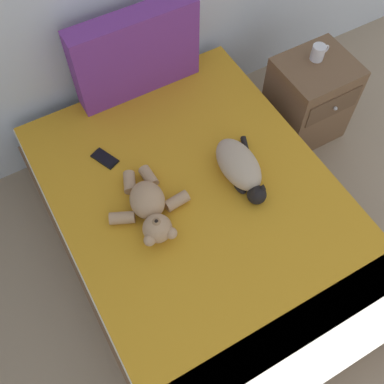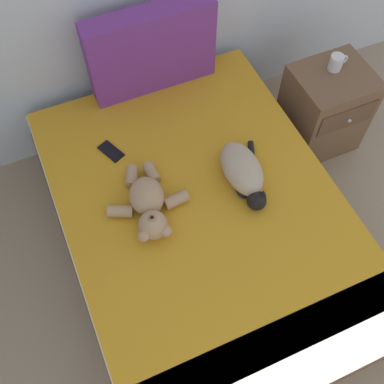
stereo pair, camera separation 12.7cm
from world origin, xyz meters
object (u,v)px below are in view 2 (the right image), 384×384
at_px(cat, 243,172).
at_px(cell_phone, 111,151).
at_px(nightstand, 324,109).
at_px(teddy_bear, 149,205).
at_px(mug, 336,62).
at_px(patterned_cushion, 151,50).
at_px(bed, 202,226).

xyz_separation_m(cat, cell_phone, (-0.58, 0.45, -0.07)).
distance_m(cat, nightstand, 0.92).
height_order(teddy_bear, cell_phone, teddy_bear).
relative_size(teddy_bear, mug, 4.01).
height_order(teddy_bear, nightstand, teddy_bear).
xyz_separation_m(teddy_bear, cell_phone, (-0.06, 0.43, -0.06)).
bearing_deg(patterned_cushion, mug, -22.55).
xyz_separation_m(patterned_cushion, mug, (0.99, -0.41, -0.11)).
bearing_deg(cat, cell_phone, 142.26).
bearing_deg(bed, cell_phone, 122.75).
bearing_deg(nightstand, mug, 69.25).
distance_m(patterned_cushion, teddy_bear, 0.91).
xyz_separation_m(bed, nightstand, (1.05, 0.43, 0.05)).
distance_m(bed, cat, 0.41).
bearing_deg(teddy_bear, bed, -15.26).
bearing_deg(cat, mug, 27.65).
height_order(bed, nightstand, nightstand).
relative_size(bed, patterned_cushion, 2.70).
bearing_deg(teddy_bear, cell_phone, 98.16).
xyz_separation_m(cell_phone, mug, (1.39, -0.02, 0.14)).
xyz_separation_m(bed, mug, (1.07, 0.48, 0.39)).
bearing_deg(teddy_bear, mug, 17.21).
relative_size(teddy_bear, cell_phone, 2.93).
relative_size(bed, cell_phone, 12.04).
bearing_deg(bed, teddy_bear, 164.74).
relative_size(patterned_cushion, nightstand, 1.25).
xyz_separation_m(teddy_bear, nightstand, (1.31, 0.36, -0.26)).
xyz_separation_m(cat, nightstand, (0.79, 0.37, -0.27)).
xyz_separation_m(bed, cell_phone, (-0.32, 0.50, 0.25)).
xyz_separation_m(patterned_cushion, cat, (0.17, -0.84, -0.18)).
distance_m(bed, cell_phone, 0.65).
bearing_deg(teddy_bear, nightstand, 15.26).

